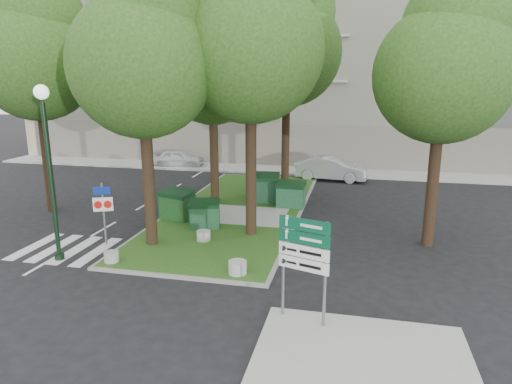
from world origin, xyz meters
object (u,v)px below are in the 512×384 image
(tree_median_near_right, at_px, (253,34))
(bollard_right, at_px, (238,267))
(directional_sign, at_px, (304,254))
(car_silver, at_px, (331,168))
(tree_street_left, at_px, (37,50))
(traffic_sign_pole, at_px, (103,205))
(street_lamp, at_px, (48,153))
(bollard_mid, at_px, (204,236))
(bollard_left, at_px, (111,257))
(tree_street_right, at_px, (447,61))
(dumpster_d, at_px, (291,194))
(litter_bin, at_px, (288,187))
(tree_median_mid, at_px, (214,66))
(dumpster_b, at_px, (205,214))
(dumpster_a, at_px, (178,205))
(car_white, at_px, (179,158))
(tree_median_far, at_px, (289,41))
(tree_median_near_left, at_px, (144,51))
(dumpster_c, at_px, (264,188))

(tree_median_near_right, relative_size, bollard_right, 19.08)
(directional_sign, relative_size, car_silver, 0.61)
(tree_street_left, relative_size, traffic_sign_pole, 4.41)
(directional_sign, bearing_deg, street_lamp, -177.68)
(tree_street_left, relative_size, bollard_mid, 20.04)
(bollard_left, relative_size, street_lamp, 0.08)
(tree_street_left, height_order, street_lamp, tree_street_left)
(tree_street_right, bearing_deg, bollard_mid, -168.55)
(dumpster_d, distance_m, car_silver, 7.40)
(bollard_right, bearing_deg, litter_bin, 90.19)
(tree_median_mid, distance_m, dumpster_b, 7.56)
(bollard_left, xyz_separation_m, street_lamp, (-2.11, 0.03, 3.59))
(dumpster_a, distance_m, car_silver, 12.16)
(tree_street_right, xyz_separation_m, directional_sign, (-4.15, -7.06, -4.99))
(dumpster_a, height_order, car_white, dumpster_a)
(dumpster_b, bearing_deg, dumpster_d, 38.31)
(tree_median_mid, distance_m, tree_street_left, 8.11)
(street_lamp, relative_size, car_silver, 1.35)
(tree_street_right, height_order, bollard_right, tree_street_right)
(dumpster_b, bearing_deg, car_white, 102.61)
(tree_median_far, relative_size, litter_bin, 17.01)
(dumpster_a, distance_m, bollard_mid, 3.29)
(traffic_sign_pole, bearing_deg, street_lamp, -138.25)
(bollard_mid, bearing_deg, litter_bin, 75.87)
(tree_street_right, xyz_separation_m, dumpster_d, (-6.09, 3.90, -6.24))
(tree_median_far, xyz_separation_m, bollard_mid, (-1.95, -8.77, -8.00))
(dumpster_b, xyz_separation_m, bollard_right, (2.64, -4.41, -0.37))
(bollard_right, bearing_deg, dumpster_d, 86.51)
(tree_street_right, xyz_separation_m, street_lamp, (-13.30, -4.53, -3.09))
(car_white, xyz_separation_m, car_silver, (11.31, -2.13, 0.12))
(bollard_right, relative_size, car_white, 0.16)
(directional_sign, bearing_deg, dumpster_a, 148.51)
(dumpster_a, relative_size, bollard_right, 2.88)
(tree_median_mid, bearing_deg, tree_median_near_left, -94.40)
(tree_street_left, bearing_deg, dumpster_d, 14.25)
(tree_median_near_left, height_order, dumpster_b, tree_median_near_left)
(traffic_sign_pole, bearing_deg, bollard_right, -40.50)
(dumpster_d, bearing_deg, traffic_sign_pole, -131.45)
(tree_median_near_right, bearing_deg, bollard_right, -84.43)
(tree_median_far, relative_size, dumpster_d, 8.33)
(tree_street_right, bearing_deg, tree_median_near_left, -166.61)
(directional_sign, bearing_deg, bollard_left, 178.23)
(bollard_mid, bearing_deg, tree_median_near_left, -157.43)
(tree_median_near_left, bearing_deg, car_silver, 66.50)
(litter_bin, distance_m, car_silver, 4.99)
(bollard_right, bearing_deg, tree_median_far, 90.97)
(traffic_sign_pole, relative_size, directional_sign, 0.88)
(tree_median_near_right, height_order, traffic_sign_pole, tree_median_near_right)
(bollard_left, height_order, bollard_right, bollard_right)
(dumpster_a, height_order, dumpster_c, dumpster_c)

